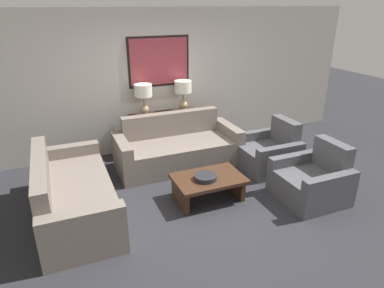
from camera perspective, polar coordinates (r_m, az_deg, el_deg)
ground_plane at (r=5.12m, az=3.06°, el=-9.51°), size 20.00×20.00×0.00m
back_wall at (r=6.66m, az=-5.55°, el=10.45°), size 8.35×0.12×2.65m
console_table at (r=6.68m, az=-4.55°, el=2.04°), size 1.32×0.39×0.77m
table_lamp_left at (r=6.34m, az=-8.12°, el=8.21°), size 0.32×0.32×0.59m
table_lamp_right at (r=6.57m, az=-1.52°, el=8.93°), size 0.32×0.32×0.59m
couch_by_back_wall at (r=6.09m, az=-2.42°, el=-0.83°), size 2.16×0.95×0.88m
couch_by_side at (r=4.94m, az=-19.32°, el=-8.10°), size 0.95×2.16×0.88m
coffee_table at (r=5.04m, az=2.72°, el=-6.55°), size 1.01×0.68×0.37m
decorative_bowl at (r=4.92m, az=2.25°, el=-5.54°), size 0.33×0.33×0.07m
armchair_near_back_wall at (r=6.13m, az=12.67°, el=-1.44°), size 0.89×0.91×0.86m
armchair_near_camera at (r=5.36m, az=19.41°, el=-5.84°), size 0.89×0.91×0.86m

